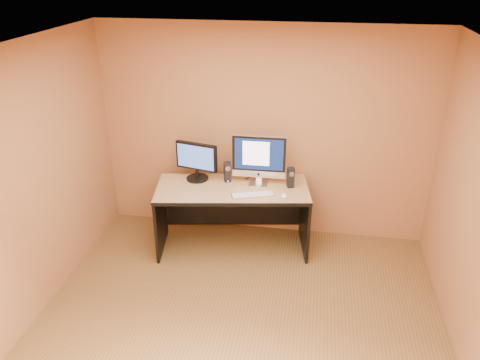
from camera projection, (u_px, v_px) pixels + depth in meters
The scene contains 12 objects.
floor at pixel (236, 336), 4.41m from camera, with size 4.00×4.00×0.00m, color brown.
walls at pixel (235, 217), 3.85m from camera, with size 4.00×4.00×2.60m, color #9E6340, non-canonical shape.
ceiling at pixel (234, 57), 3.28m from camera, with size 4.00×4.00×0.00m, color white.
desk at pixel (233, 218), 5.59m from camera, with size 1.76×0.77×0.81m, color tan, non-canonical shape.
imac at pixel (259, 160), 5.37m from camera, with size 0.63×0.23×0.60m, color silver, non-canonical shape.
second_monitor at pixel (197, 161), 5.52m from camera, with size 0.53×0.26×0.46m, color black, non-canonical shape.
speaker_left at pixel (227, 172), 5.52m from camera, with size 0.07×0.08×0.24m, color black, non-canonical shape.
speaker_right at pixel (291, 178), 5.38m from camera, with size 0.07×0.08×0.24m, color black, non-canonical shape.
keyboard at pixel (252, 195), 5.23m from camera, with size 0.47×0.13×0.02m, color #B6B5BA.
mouse at pixel (284, 196), 5.19m from camera, with size 0.06×0.11×0.04m, color white.
cable_a at pixel (259, 178), 5.63m from camera, with size 0.01×0.01×0.24m, color black.
cable_b at pixel (250, 177), 5.68m from camera, with size 0.01×0.01×0.20m, color black.
Camera 1 is at (0.59, -3.28, 3.25)m, focal length 35.00 mm.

